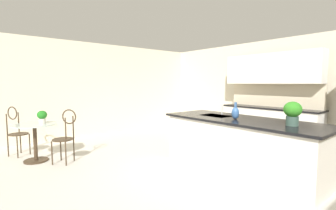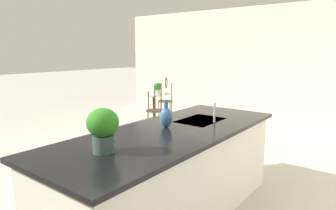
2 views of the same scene
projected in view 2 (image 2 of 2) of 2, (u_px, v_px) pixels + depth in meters
ground_plane at (133, 184)px, 3.90m from camera, size 40.00×40.00×0.00m
wall_left_window at (260, 66)px, 6.98m from camera, size 0.12×7.80×2.70m
kitchen_island at (171, 173)px, 3.07m from camera, size 2.80×1.06×0.92m
bistro_table at (154, 106)px, 6.89m from camera, size 0.80×0.80×0.74m
chair_near_window at (155, 106)px, 6.23m from camera, size 0.54×0.54×1.04m
chair_by_island at (166, 96)px, 7.55m from camera, size 0.52×0.52×1.04m
sink_faucet at (215, 113)px, 3.29m from camera, size 0.02×0.02×0.22m
potted_plant_on_table at (158, 88)px, 6.70m from camera, size 0.18×0.18×0.26m
potted_plant_counter_far at (103, 127)px, 2.30m from camera, size 0.25×0.25×0.35m
vase_on_counter at (166, 117)px, 3.07m from camera, size 0.13×0.13×0.29m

